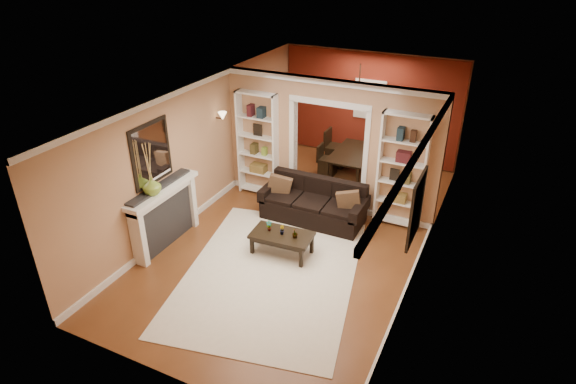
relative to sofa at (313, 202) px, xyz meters
The scene contains 30 objects.
floor 0.61m from the sofa, 89.42° to the right, with size 8.00×8.00×0.00m, color brown.
ceiling 2.33m from the sofa, 89.42° to the right, with size 8.00×8.00×0.00m, color white.
wall_back 3.67m from the sofa, 89.93° to the left, with size 8.00×8.00×0.00m, color tan.
wall_front 4.55m from the sofa, 89.94° to the right, with size 8.00×8.00×0.00m, color tan.
wall_left 2.48m from the sofa, 168.67° to the right, with size 8.00×8.00×0.00m, color tan.
wall_right 2.48m from the sofa, 11.29° to the right, with size 8.00×8.00×0.00m, color tan.
partition_wall 1.20m from the sofa, 89.65° to the left, with size 4.50×0.15×2.70m, color tan.
red_back_panel 3.64m from the sofa, 89.93° to the left, with size 4.44×0.04×2.64m, color maroon.
dining_window 3.66m from the sofa, 89.92° to the left, with size 0.78×0.03×0.98m, color #8CA5CC.
area_rug 1.99m from the sofa, 88.70° to the right, with size 2.79×3.90×0.01m, color silver.
sofa is the anchor object (origin of this frame).
pillow_left 0.78m from the sofa, behind, with size 0.46×0.13×0.46m, color brown.
pillow_right 0.77m from the sofa, ahead, with size 0.44×0.13×0.44m, color brown.
coffee_table 1.35m from the sofa, 91.84° to the right, with size 1.09×0.59×0.41m, color black.
plant_left 1.37m from the sofa, 102.56° to the right, with size 0.11×0.07×0.20m, color #336626.
plant_center 1.34m from the sofa, 91.84° to the right, with size 0.09×0.08×0.17m, color #336626.
plant_right 1.35m from the sofa, 80.99° to the right, with size 0.10×0.10×0.18m, color #336626.
bookshelf_left 1.81m from the sofa, 159.43° to the left, with size 0.90×0.30×2.30m, color white.
bookshelf_right 1.82m from the sofa, 20.46° to the left, with size 0.90×0.30×2.30m, color white.
fireplace 2.86m from the sofa, 136.92° to the right, with size 0.32×1.70×1.16m, color white.
vase 3.16m from the sofa, 133.50° to the right, with size 0.32×0.32×0.33m, color olive.
mirror 3.27m from the sofa, 138.77° to the right, with size 0.03×0.95×1.10m, color silver.
wall_sconce 2.57m from the sofa, behind, with size 0.18×0.18×0.22m, color #FFE0A5.
framed_art 2.88m from the sofa, 33.21° to the right, with size 0.04×0.85×1.05m, color black.
dining_table 2.42m from the sofa, 89.14° to the left, with size 0.89×1.59×0.56m, color black.
dining_chair_nw 2.18m from the sofa, 103.65° to the left, with size 0.37×0.37×0.76m, color black.
dining_chair_ne 2.20m from the sofa, 74.51° to the left, with size 0.42×0.42×0.86m, color black.
dining_chair_sw 2.76m from the sofa, 100.72° to the left, with size 0.46×0.46×0.94m, color black.
dining_chair_se 2.78m from the sofa, 77.82° to the left, with size 0.43×0.43×0.87m, color black.
chandelier 2.77m from the sofa, 89.88° to the left, with size 0.50×0.50×0.30m, color #342117.
Camera 1 is at (3.16, -7.33, 5.05)m, focal length 30.00 mm.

